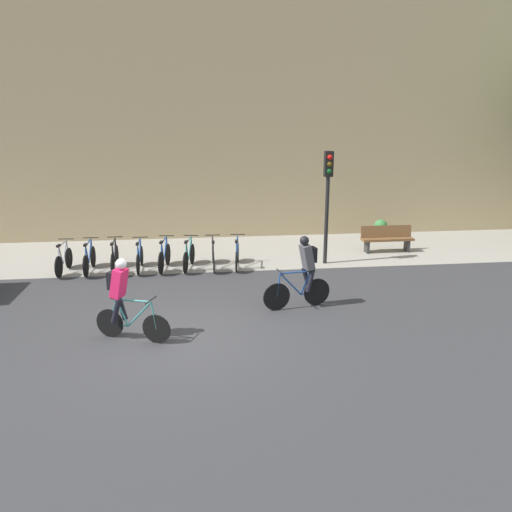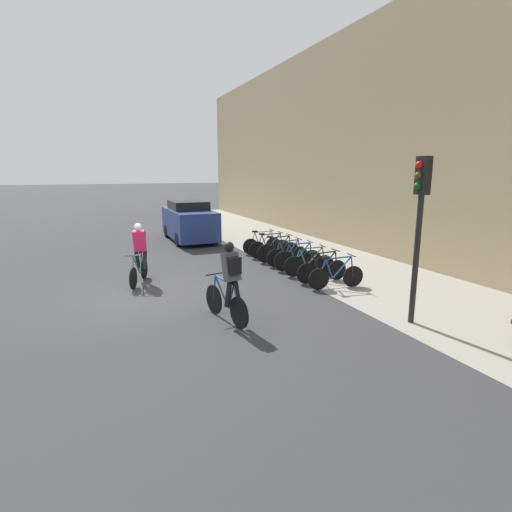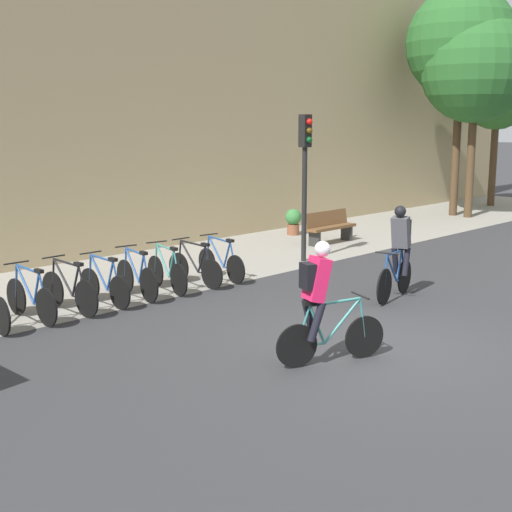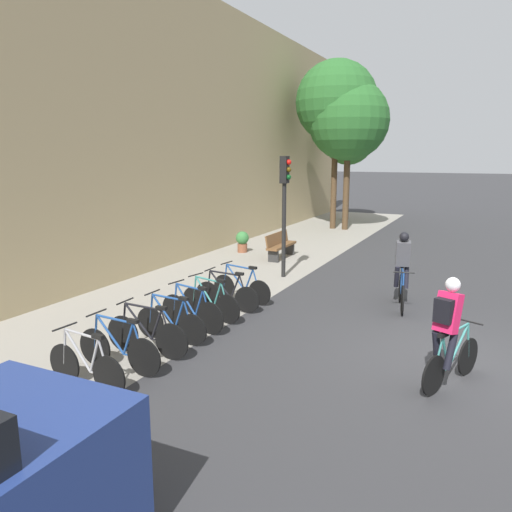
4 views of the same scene
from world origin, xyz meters
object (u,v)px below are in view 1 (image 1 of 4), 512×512
parked_bike_2 (115,258)px  parked_bike_1 (89,259)px  cyclist_pink (123,296)px  cyclist_grey (304,270)px  parked_bike_0 (64,260)px  parked_bike_5 (189,256)px  parked_bike_6 (213,256)px  potted_plant (381,228)px  bench (387,238)px  parked_bike_4 (164,257)px  traffic_light_pole (328,187)px  parked_bike_3 (140,258)px  parked_bike_7 (237,255)px

parked_bike_2 → parked_bike_1: bearing=-180.0°
cyclist_pink → parked_bike_2: (-0.94, 4.93, -0.55)m
cyclist_grey → parked_bike_0: size_ratio=1.12×
cyclist_pink → parked_bike_1: size_ratio=1.04×
parked_bike_0 → parked_bike_5: bearing=-0.0°
parked_bike_6 → potted_plant: size_ratio=2.13×
bench → potted_plant: size_ratio=2.29×
parked_bike_4 → traffic_light_pole: bearing=0.5°
parked_bike_5 → traffic_light_pole: 4.74m
cyclist_pink → parked_bike_5: 5.12m
cyclist_pink → parked_bike_3: cyclist_pink is taller
parked_bike_0 → bench: (10.43, 1.20, 0.09)m
cyclist_pink → cyclist_grey: 4.30m
parked_bike_3 → parked_bike_5: bearing=0.0°
cyclist_grey → bench: cyclist_grey is taller
parked_bike_2 → parked_bike_7: size_ratio=1.04×
parked_bike_6 → potted_plant: parked_bike_6 is taller
parked_bike_3 → parked_bike_7: bearing=-0.0°
parked_bike_6 → parked_bike_7: parked_bike_6 is taller
cyclist_grey → cyclist_pink: bearing=-161.5°
parked_bike_3 → parked_bike_6: parked_bike_3 is taller
traffic_light_pole → parked_bike_7: bearing=-179.1°
traffic_light_pole → bench: (2.46, 1.15, -1.96)m
parked_bike_6 → traffic_light_pole: size_ratio=0.47×
parked_bike_0 → cyclist_pink: bearing=-63.9°
parked_bike_2 → parked_bike_5: bearing=0.0°
parked_bike_7 → parked_bike_5: bearing=179.9°
parked_bike_3 → parked_bike_4: (0.74, 0.00, 0.02)m
cyclist_grey → parked_bike_2: (-5.02, 3.57, -0.55)m
parked_bike_6 → traffic_light_pole: (3.54, 0.04, 2.05)m
cyclist_grey → parked_bike_6: (-2.07, 3.57, -0.56)m
potted_plant → cyclist_grey: bearing=-123.9°
cyclist_pink → parked_bike_6: 5.35m
parked_bike_7 → cyclist_grey: bearing=-69.6°
parked_bike_0 → parked_bike_1: bearing=-0.1°
parked_bike_0 → bench: bearing=6.5°
parked_bike_1 → bench: parked_bike_1 is taller
parked_bike_5 → potted_plant: size_ratio=2.06×
parked_bike_1 → parked_bike_2: bearing=0.0°
cyclist_pink → parked_bike_3: 4.97m
parked_bike_0 → parked_bike_6: parked_bike_0 is taller
parked_bike_1 → parked_bike_5: parked_bike_1 is taller
parked_bike_3 → parked_bike_4: size_ratio=0.98×
bench → parked_bike_0: bearing=-173.5°
cyclist_pink → bench: bearing=37.4°
parked_bike_7 → potted_plant: parked_bike_7 is taller
parked_bike_7 → traffic_light_pole: size_ratio=0.47×
parked_bike_6 → parked_bike_2: bearing=180.0°
bench → parked_bike_3: bearing=-171.7°
parked_bike_7 → parked_bike_6: bearing=180.0°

